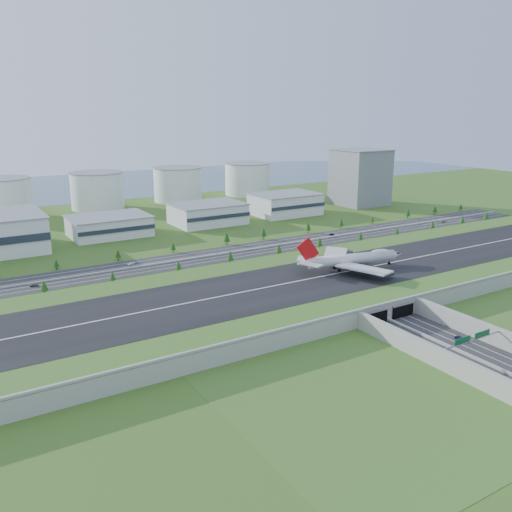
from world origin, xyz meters
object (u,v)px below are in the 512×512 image
car_1 (511,384)px  car_7 (131,264)px  car_2 (459,338)px  car_5 (331,234)px  boeing_747 (351,259)px  car_4 (34,285)px  office_tower (360,177)px  fuel_tank_a (2,198)px  car_6 (443,221)px  car_0 (430,351)px

car_1 → car_7: (-65.29, 220.24, -0.07)m
car_2 → car_5: size_ratio=1.31×
boeing_747 → car_5: size_ratio=16.09×
car_1 → car_4: size_ratio=1.08×
car_4 → car_5: size_ratio=1.16×
office_tower → car_7: bearing=-161.2°
car_2 → car_4: (-142.82, 171.26, 0.06)m
fuel_tank_a → car_4: (-13.02, -220.73, -16.56)m
car_2 → car_4: 223.00m
office_tower → car_6: 109.12m
car_1 → car_4: bearing=98.0°
car_0 → car_2: car_2 is taller
car_1 → office_tower: bearing=33.3°
boeing_747 → office_tower: bearing=58.7°
car_7 → fuel_tank_a: bearing=178.8°
office_tower → car_0: office_tower is taller
fuel_tank_a → car_6: 390.49m
fuel_tank_a → car_0: (108.94, -394.26, -16.72)m
boeing_747 → car_7: bearing=145.3°
car_2 → boeing_747: bearing=-75.8°
boeing_747 → car_2: size_ratio=12.23×
car_4 → car_1: bearing=-142.5°
car_4 → car_6: (334.65, -0.09, -0.03)m
car_7 → car_6: bearing=73.2°
fuel_tank_a → car_2: size_ratio=9.23×
car_1 → car_5: size_ratio=1.26×
boeing_747 → car_1: boeing_747 is taller
fuel_tank_a → car_5: 295.41m
boeing_747 → car_6: bearing=37.2°
car_5 → fuel_tank_a: bearing=-131.9°
office_tower → car_4: size_ratio=11.48×
office_tower → boeing_747: bearing=-132.8°
car_4 → car_5: (220.51, 11.12, -0.14)m
car_5 → car_6: (114.14, -11.20, 0.10)m
fuel_tank_a → car_0: bearing=-74.6°
car_2 → car_5: 198.23m
fuel_tank_a → car_4: bearing=-93.4°
car_2 → car_7: car_7 is taller
car_1 → car_4: 242.23m
car_4 → car_2: bearing=-133.9°
car_1 → car_6: (209.12, 207.08, -0.07)m
car_5 → car_6: 114.69m
car_0 → car_6: car_6 is taller
car_2 → car_6: (191.83, 171.17, 0.03)m
fuel_tank_a → car_4: fuel_tank_a is taller
car_2 → fuel_tank_a: bearing=-49.1°
car_2 → car_5: car_2 is taller
car_0 → car_1: size_ratio=0.75×
car_1 → car_6: size_ratio=0.92×
car_1 → car_6: 294.30m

